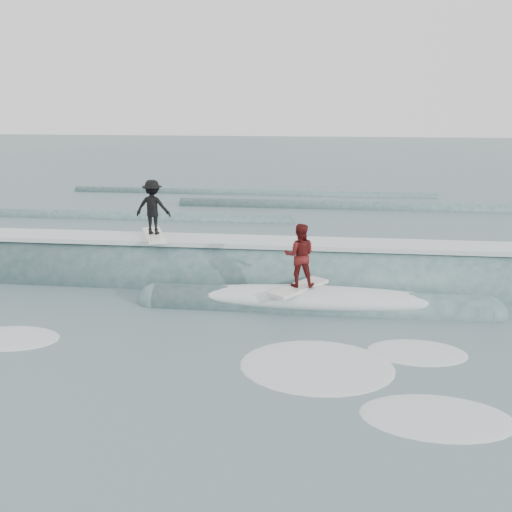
# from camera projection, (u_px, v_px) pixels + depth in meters

# --- Properties ---
(ground) EXTENTS (160.00, 160.00, 0.00)m
(ground) POSITION_uv_depth(u_px,v_px,m) (236.00, 347.00, 13.15)
(ground) COLOR #40585E
(ground) RESTS_ON ground
(breaking_wave) EXTENTS (21.81, 4.06, 2.56)m
(breaking_wave) POSITION_uv_depth(u_px,v_px,m) (265.00, 283.00, 17.63)
(breaking_wave) COLOR #335554
(breaking_wave) RESTS_ON ground
(surfer_black) EXTENTS (1.29, 2.06, 1.80)m
(surfer_black) POSITION_uv_depth(u_px,v_px,m) (153.00, 209.00, 17.70)
(surfer_black) COLOR silver
(surfer_black) RESTS_ON ground
(surfer_red) EXTENTS (1.60, 1.95, 1.82)m
(surfer_red) POSITION_uv_depth(u_px,v_px,m) (300.00, 259.00, 15.27)
(surfer_red) COLOR silver
(surfer_red) RESTS_ON ground
(whitewater) EXTENTS (11.75, 4.20, 0.10)m
(whitewater) POSITION_uv_depth(u_px,v_px,m) (278.00, 365.00, 12.24)
(whitewater) COLOR white
(whitewater) RESTS_ON ground
(far_swells) EXTENTS (37.60, 8.65, 0.80)m
(far_swells) POSITION_uv_depth(u_px,v_px,m) (253.00, 207.00, 30.26)
(far_swells) COLOR #335554
(far_swells) RESTS_ON ground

